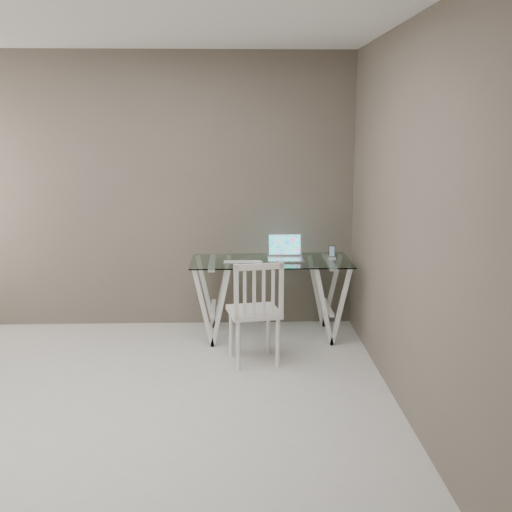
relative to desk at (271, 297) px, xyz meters
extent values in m
plane|color=beige|center=(-1.16, -1.81, -0.38)|extent=(4.50, 4.50, 0.00)
cube|color=white|center=(-1.16, -1.81, 2.32)|extent=(4.00, 4.50, 0.02)
cube|color=#61574C|center=(-1.16, 0.44, 0.97)|extent=(4.00, 0.02, 2.70)
cube|color=#61574C|center=(0.84, -1.81, 0.97)|extent=(0.02, 4.50, 2.70)
cube|color=silver|center=(0.00, 0.00, 0.36)|extent=(1.50, 0.70, 0.01)
cube|color=silver|center=(-0.55, 0.00, -0.02)|extent=(0.24, 0.62, 0.72)
cube|color=silver|center=(0.55, 0.00, -0.02)|extent=(0.24, 0.62, 0.72)
cube|color=silver|center=(-0.18, -0.67, 0.06)|extent=(0.48, 0.48, 0.04)
cylinder|color=silver|center=(-0.31, -0.87, -0.17)|extent=(0.04, 0.04, 0.42)
cylinder|color=silver|center=(0.01, -0.81, -0.17)|extent=(0.04, 0.04, 0.42)
cylinder|color=silver|center=(-0.38, -0.54, -0.17)|extent=(0.04, 0.04, 0.42)
cylinder|color=silver|center=(-0.05, -0.48, -0.17)|extent=(0.04, 0.04, 0.42)
cube|color=silver|center=(-0.15, -0.86, 0.29)|extent=(0.41, 0.10, 0.46)
cube|color=silver|center=(0.14, 0.00, 0.37)|extent=(0.33, 0.23, 0.01)
cube|color=#19D899|center=(0.14, 0.13, 0.49)|extent=(0.33, 0.05, 0.22)
cube|color=silver|center=(-0.30, -0.09, 0.37)|extent=(0.31, 0.13, 0.01)
ellipsoid|color=white|center=(-0.14, -0.16, 0.38)|extent=(0.11, 0.07, 0.04)
cube|color=white|center=(0.58, 0.05, 0.37)|extent=(0.07, 0.07, 0.02)
cube|color=black|center=(0.58, 0.06, 0.43)|extent=(0.06, 0.03, 0.11)
camera|label=1|loc=(-0.34, -5.89, 1.62)|focal=45.00mm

